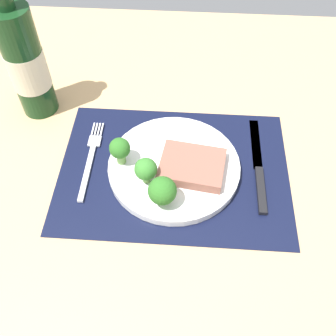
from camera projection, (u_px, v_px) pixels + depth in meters
The scene contains 10 objects.
ground_plane at pixel (174, 175), 74.55cm from camera, with size 140.00×110.00×3.00cm, color tan.
placemat at pixel (174, 170), 73.24cm from camera, with size 42.97×31.03×0.30cm, color black.
plate at pixel (174, 167), 72.49cm from camera, with size 24.53×24.53×1.60cm, color white.
steak at pixel (192, 166), 70.22cm from camera, with size 11.48×8.96×2.16cm, color #8C5647.
broccoli_center at pixel (146, 169), 67.02cm from camera, with size 4.03×4.03×5.37cm.
broccoli_front_edge at pixel (162, 191), 64.03cm from camera, with size 4.88×4.88×5.96cm.
broccoli_back_left at pixel (120, 151), 69.23cm from camera, with size 3.84×3.84×5.72cm.
fork at pixel (91, 158), 74.44cm from camera, with size 2.40×19.20×0.50cm.
knife at pixel (259, 171), 72.56cm from camera, with size 1.80×23.00×0.80cm.
wine_bottle at pixel (26, 62), 74.40cm from camera, with size 7.54×7.54×30.65cm.
Camera 1 is at (1.83, -44.29, 58.47)cm, focal length 41.51 mm.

